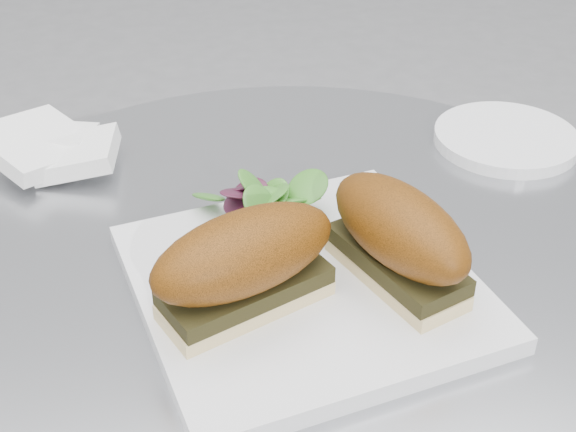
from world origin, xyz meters
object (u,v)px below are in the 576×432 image
(plate, at_px, (304,286))
(sandwich_left, at_px, (245,262))
(sandwich_right, at_px, (399,235))
(saucer, at_px, (506,138))

(plate, height_order, sandwich_left, sandwich_left)
(sandwich_left, bearing_deg, sandwich_right, -17.99)
(sandwich_right, distance_m, saucer, 0.30)
(sandwich_left, height_order, sandwich_right, same)
(sandwich_left, relative_size, saucer, 1.09)
(plate, xyz_separation_m, saucer, (0.26, 0.21, -0.00))
(sandwich_left, bearing_deg, saucer, 13.10)
(sandwich_right, bearing_deg, saucer, 117.49)
(sandwich_left, distance_m, sandwich_right, 0.12)
(sandwich_right, relative_size, saucer, 1.04)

